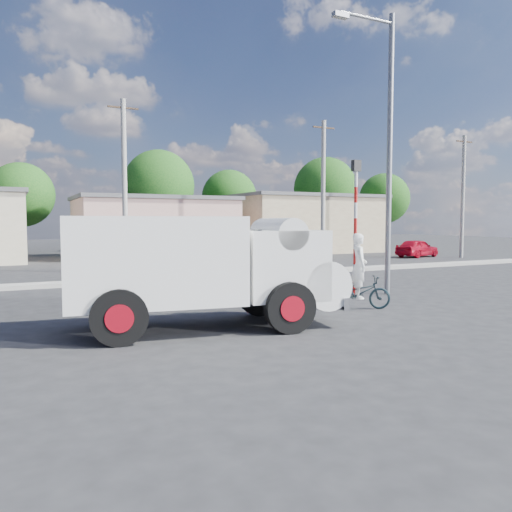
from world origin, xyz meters
name	(u,v)px	position (x,y,z in m)	size (l,w,h in m)	color
ground_plane	(293,310)	(0.00, 0.00, 0.00)	(120.00, 120.00, 0.00)	#252427
median	(195,277)	(0.00, 8.00, 0.08)	(40.00, 0.80, 0.16)	#99968E
truck	(207,267)	(-2.89, -1.09, 1.39)	(6.32, 3.11, 2.50)	black
bicycle	(359,293)	(1.68, -0.67, 0.45)	(0.60, 1.73, 0.91)	black
cyclist	(359,277)	(1.68, -0.67, 0.89)	(0.65, 0.43, 1.78)	white
car_cream	(275,248)	(9.06, 17.75, 0.61)	(1.30, 3.72, 1.22)	beige
car_red	(417,248)	(17.68, 13.61, 0.60)	(1.43, 3.54, 1.21)	#B1081D
traffic_pole	(356,215)	(3.20, 1.50, 2.59)	(0.28, 0.18, 4.36)	red
streetlight	(386,142)	(4.14, 1.20, 4.96)	(2.34, 0.22, 9.00)	slate
building_row	(141,225)	(1.10, 22.00, 2.13)	(37.80, 7.30, 4.44)	beige
tree_row	(197,191)	(7.45, 28.53, 4.96)	(51.24, 7.43, 8.42)	#38281E
utility_poles	(229,189)	(3.25, 12.00, 4.07)	(35.40, 0.24, 8.00)	#99968E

